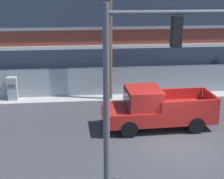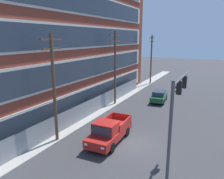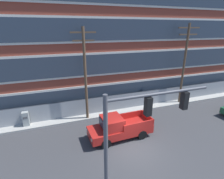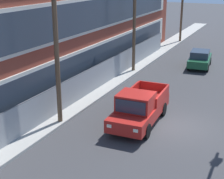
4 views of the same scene
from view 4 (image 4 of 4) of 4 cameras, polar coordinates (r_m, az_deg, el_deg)
name	(u,v)px [view 4 (image 4 of 4)]	position (r m, az deg, el deg)	size (l,w,h in m)	color
ground_plane	(178,127)	(19.64, 10.96, -6.06)	(160.00, 160.00, 0.00)	#38383A
sidewalk_building_side	(73,106)	(22.07, -6.49, -2.71)	(80.00, 1.93, 0.16)	#9E9B93
chain_link_fence	(98,77)	(24.83, -2.39, 2.07)	(29.77, 0.06, 1.91)	gray
pickup_truck_red	(139,108)	(19.27, 4.53, -3.14)	(5.50, 2.26, 2.04)	#AD1E19
sedan_dark_green	(200,59)	(31.86, 14.39, 4.97)	(4.28, 2.14, 1.56)	#194C2D
utility_pole_near_corner	(56,37)	(18.38, -9.32, 8.61)	(2.30, 0.26, 9.04)	brown
utility_pole_midblock	(135,10)	(28.72, 3.77, 13.06)	(2.79, 0.26, 9.42)	brown
utility_pole_far_east	(183,0)	(42.58, 11.65, 14.36)	(2.41, 0.26, 9.11)	brown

